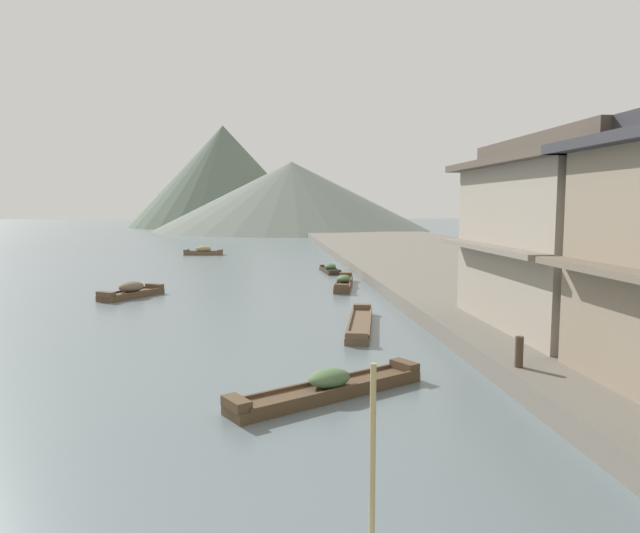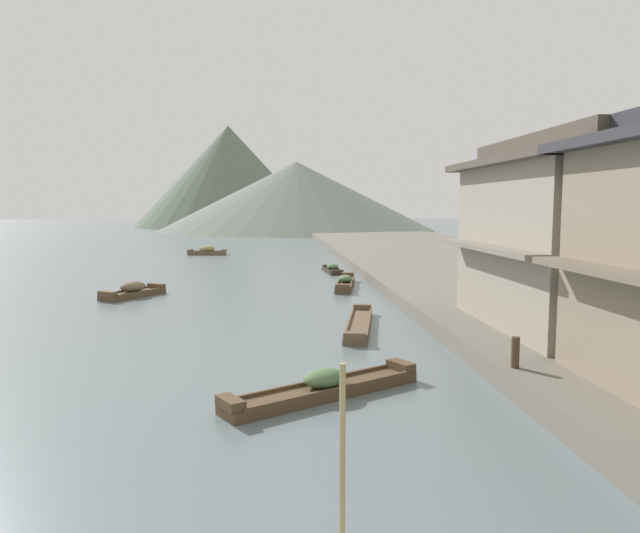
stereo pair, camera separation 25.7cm
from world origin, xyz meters
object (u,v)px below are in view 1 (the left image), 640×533
Objects in this scene: boat_moored_far at (344,283)px; boat_midriver_upstream at (329,388)px; boat_moored_third at (360,324)px; boat_moored_second at (203,251)px; house_waterfront_tall at (557,235)px; boat_midriver_drifting at (131,291)px; boat_moored_nearest at (330,269)px; mooring_post_dock_mid at (519,352)px.

boat_moored_far is 18.78m from boat_midriver_upstream.
boat_moored_third is at bearing 75.64° from boat_midriver_upstream.
boat_moored_far is at bearing 85.63° from boat_moored_third.
boat_moored_second is at bearing 100.24° from boat_midriver_upstream.
boat_moored_third is 0.69× the size of house_waterfront_tall.
boat_midriver_upstream is (8.19, -15.86, -0.09)m from boat_midriver_drifting.
boat_midriver_upstream is at bearing -62.67° from boat_midriver_drifting.
boat_moored_second reaches higher than boat_moored_third.
boat_midriver_drifting is at bearing 117.33° from boat_midriver_upstream.
mooring_post_dock_mid reaches higher than boat_moored_nearest.
mooring_post_dock_mid reaches higher than boat_moored_second.
house_waterfront_tall is at bearing 30.26° from boat_midriver_upstream.
house_waterfront_tall is (5.08, -21.19, 3.38)m from boat_moored_nearest.
boat_midriver_drifting is at bearing 145.02° from house_waterfront_tall.
boat_moored_second is at bearing 112.85° from house_waterfront_tall.
mooring_post_dock_mid is (12.86, -15.84, 0.68)m from boat_midriver_drifting.
boat_moored_second reaches higher than boat_moored_far.
house_waterfront_tall is at bearing -34.98° from boat_midriver_drifting.
boat_midriver_upstream is 6.52× the size of mooring_post_dock_mid.
boat_midriver_drifting is (-11.00, -9.93, 0.08)m from boat_moored_nearest.
boat_moored_nearest is at bearing -55.91° from boat_moored_second.
boat_moored_nearest is 0.76× the size of boat_midriver_upstream.
boat_moored_second is at bearing 88.12° from boat_midriver_drifting.
boat_moored_second is 0.63× the size of boat_moored_far.
house_waterfront_tall reaches higher than boat_moored_third.
boat_midriver_drifting reaches higher than boat_moored_far.
boat_moored_third is 1.65× the size of boat_midriver_drifting.
boat_moored_nearest is 7.21m from boat_moored_far.
boat_moored_third is 1.17× the size of boat_midriver_upstream.
boat_midriver_drifting is (-0.82, -24.97, -0.02)m from boat_moored_second.
boat_moored_far is 1.14× the size of boat_midriver_upstream.
boat_moored_third is 7.90m from boat_midriver_upstream.
boat_moored_second is 1.02× the size of boat_midriver_drifting.
mooring_post_dock_mid is at bearing -84.25° from boat_moored_far.
mooring_post_dock_mid is (12.04, -40.81, 0.66)m from boat_moored_second.
house_waterfront_tall is (16.08, -11.25, 3.29)m from boat_midriver_drifting.
house_waterfront_tall is at bearing -76.51° from boat_moored_nearest.
boat_moored_third is 10.95m from boat_moored_far.
boat_moored_far is at bearing 95.75° from mooring_post_dock_mid.
boat_moored_far is 11.32m from boat_midriver_drifting.
house_waterfront_tall is at bearing 54.84° from mooring_post_dock_mid.
boat_moored_nearest is 0.65× the size of boat_moored_third.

